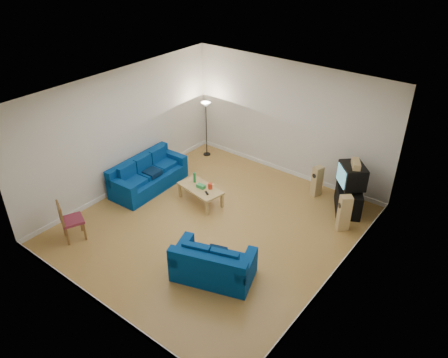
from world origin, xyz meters
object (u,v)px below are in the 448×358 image
Objects in this scene: sofa_three_seat at (147,177)px; sofa_loveseat at (213,266)px; tv_stand at (348,199)px; coffee_table at (200,189)px; television at (352,175)px.

sofa_three_seat is 1.22× the size of sofa_loveseat.
sofa_loveseat is at bearing -43.82° from tv_stand.
sofa_three_seat reaches higher than sofa_loveseat.
sofa_loveseat is at bearing -44.58° from coffee_table.
sofa_three_seat is at bearing -169.08° from coffee_table.
coffee_table is 3.72m from television.
tv_stand is at bearing 113.63° from sofa_three_seat.
coffee_table is 1.24× the size of tv_stand.
tv_stand is (3.10, 1.98, -0.06)m from coffee_table.
sofa_three_seat is 2.13× the size of tv_stand.
coffee_table is at bearing -85.33° from tv_stand.
tv_stand is (1.12, 3.94, 0.01)m from sofa_loveseat.
sofa_three_seat reaches higher than coffee_table.
sofa_loveseat is 4.09m from tv_stand.
tv_stand is at bearing 138.69° from television.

